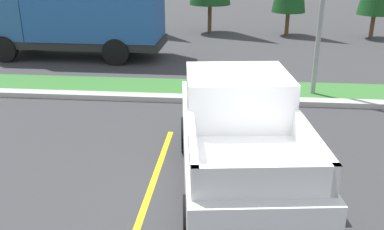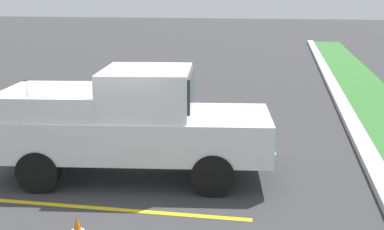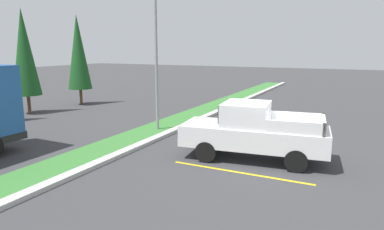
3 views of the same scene
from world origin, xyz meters
The scene contains 10 objects.
ground_plane centered at (0.00, 0.00, 0.00)m, with size 120.00×120.00×0.00m, color #38383A.
parking_line_near centered at (-1.62, 0.34, 0.00)m, with size 0.12×4.80×0.01m, color yellow.
parking_line_far centered at (1.48, 0.34, 0.00)m, with size 0.12×4.80×0.01m, color yellow.
curb_strip centered at (0.00, 5.00, 0.07)m, with size 56.00×0.40×0.15m, color #B2B2AD.
grass_median centered at (0.00, 6.10, 0.03)m, with size 56.00×1.80×0.06m, color #387533.
pickup_truck_main centered at (-0.08, 0.39, 1.04)m, with size 2.54×5.42×2.10m.
street_light centered at (2.23, 5.75, 4.16)m, with size 0.24×1.49×7.22m.
cypress_tree_right_inner centered at (2.51, 15.51, 3.77)m, with size 1.67×1.67×6.41m.
cypress_tree_rightmost centered at (6.55, 15.10, 3.73)m, with size 1.65×1.65×6.34m.
traffic_cone centered at (3.01, 0.50, 0.29)m, with size 0.36×0.36×0.60m.
Camera 3 is at (-11.91, -3.02, 4.04)m, focal length 32.06 mm.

